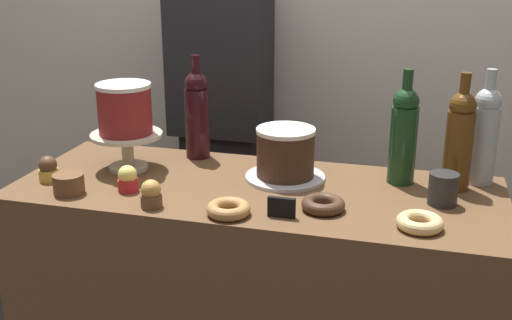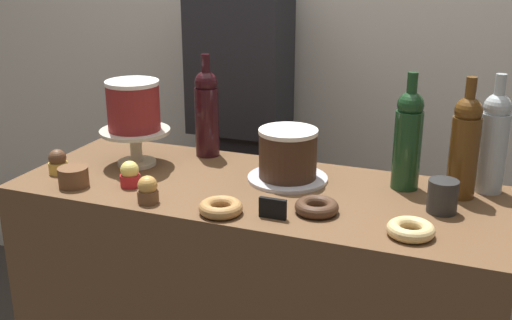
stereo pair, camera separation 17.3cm
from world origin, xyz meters
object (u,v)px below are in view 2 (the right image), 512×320
object	(u,v)px
white_layer_cake	(133,105)
wine_bottle_amber	(465,145)
cupcake_chocolate	(58,162)
donut_chocolate	(317,207)
cake_stand_pedestal	(136,141)
wine_bottle_clear	(493,141)
cupcake_lemon	(130,174)
donut_glazed	(411,230)
price_sign_chalkboard	(273,208)
wine_bottle_green	(408,138)
wine_bottle_dark_red	(207,111)
chocolate_round_cake	(288,153)
cookie_stack	(73,177)
coffee_cup_ceramic	(443,196)
barista_figure	(240,133)
cupcake_caramel	(148,190)
donut_maple	(221,208)

from	to	relation	value
white_layer_cake	wine_bottle_amber	world-z (taller)	wine_bottle_amber
cupcake_chocolate	donut_chocolate	xyz separation A→B (m)	(0.79, -0.00, -0.02)
cake_stand_pedestal	wine_bottle_clear	size ratio (longest dim) A/B	0.66
cupcake_lemon	donut_glazed	distance (m)	0.78
wine_bottle_amber	price_sign_chalkboard	bearing A→B (deg)	-142.99
wine_bottle_green	wine_bottle_dark_red	world-z (taller)	same
chocolate_round_cake	wine_bottle_dark_red	bearing A→B (deg)	158.43
wine_bottle_clear	donut_glazed	world-z (taller)	wine_bottle_clear
chocolate_round_cake	cookie_stack	xyz separation A→B (m)	(-0.54, -0.26, -0.05)
chocolate_round_cake	coffee_cup_ceramic	world-z (taller)	chocolate_round_cake
wine_bottle_amber	barista_figure	xyz separation A→B (m)	(-0.84, 0.49, -0.19)
chocolate_round_cake	price_sign_chalkboard	bearing A→B (deg)	-79.27
chocolate_round_cake	wine_bottle_green	world-z (taller)	wine_bottle_green
wine_bottle_dark_red	cupcake_caramel	xyz separation A→B (m)	(0.02, -0.42, -0.11)
wine_bottle_clear	wine_bottle_dark_red	world-z (taller)	same
donut_glazed	cupcake_chocolate	bearing A→B (deg)	177.01
cupcake_caramel	donut_glazed	size ratio (longest dim) A/B	0.66
donut_maple	price_sign_chalkboard	world-z (taller)	price_sign_chalkboard
wine_bottle_dark_red	cupcake_chocolate	bearing A→B (deg)	-136.91
coffee_cup_ceramic	cookie_stack	bearing A→B (deg)	-169.21
price_sign_chalkboard	cupcake_lemon	bearing A→B (deg)	172.22
wine_bottle_clear	price_sign_chalkboard	world-z (taller)	wine_bottle_clear
white_layer_cake	cupcake_caramel	size ratio (longest dim) A/B	2.16
cupcake_caramel	cookie_stack	distance (m)	0.26
cake_stand_pedestal	cookie_stack	size ratio (longest dim) A/B	2.54
wine_bottle_clear	donut_chocolate	xyz separation A→B (m)	(-0.40, -0.31, -0.13)
chocolate_round_cake	cupcake_lemon	bearing A→B (deg)	-152.31
cake_stand_pedestal	wine_bottle_dark_red	bearing A→B (deg)	45.23
cupcake_lemon	cookie_stack	bearing A→B (deg)	-158.98
donut_chocolate	cake_stand_pedestal	bearing A→B (deg)	165.81
wine_bottle_green	wine_bottle_amber	bearing A→B (deg)	-4.07
wine_bottle_amber	wine_bottle_green	bearing A→B (deg)	175.93
wine_bottle_amber	coffee_cup_ceramic	bearing A→B (deg)	-105.28
wine_bottle_amber	wine_bottle_clear	bearing A→B (deg)	44.84
white_layer_cake	donut_chocolate	distance (m)	0.66
cake_stand_pedestal	coffee_cup_ceramic	distance (m)	0.91
cupcake_caramel	coffee_cup_ceramic	size ratio (longest dim) A/B	0.87
donut_glazed	price_sign_chalkboard	size ratio (longest dim) A/B	1.60
wine_bottle_green	donut_maple	size ratio (longest dim) A/B	2.91
cupcake_lemon	coffee_cup_ceramic	world-z (taller)	coffee_cup_ceramic
white_layer_cake	wine_bottle_dark_red	size ratio (longest dim) A/B	0.49
chocolate_round_cake	cookie_stack	bearing A→B (deg)	-154.06
wine_bottle_clear	price_sign_chalkboard	xyz separation A→B (m)	(-0.49, -0.39, -0.12)
donut_maple	cookie_stack	distance (m)	0.46
white_layer_cake	donut_chocolate	xyz separation A→B (m)	(0.62, -0.16, -0.17)
cupcake_lemon	price_sign_chalkboard	xyz separation A→B (m)	(0.45, -0.06, -0.01)
wine_bottle_amber	donut_maple	distance (m)	0.66
cupcake_chocolate	coffee_cup_ceramic	size ratio (longest dim) A/B	0.87
cupcake_caramel	wine_bottle_green	bearing A→B (deg)	29.99
wine_bottle_amber	donut_glazed	xyz separation A→B (m)	(-0.09, -0.30, -0.13)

